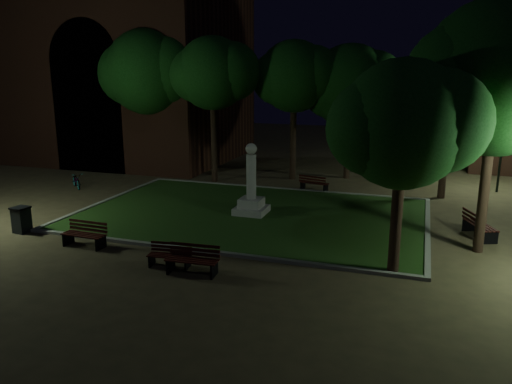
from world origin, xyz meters
The scene contains 21 objects.
ground centered at (0.00, 0.00, 0.00)m, with size 80.00×80.00×0.00m, color #473B25.
lawn centered at (0.00, 2.00, 0.04)m, with size 15.00×10.00×0.08m, color #224315.
lawn_kerb centered at (0.00, 2.00, 0.06)m, with size 15.40×10.40×0.12m.
monument centered at (0.00, 2.00, 0.96)m, with size 1.40×1.40×3.20m.
building_main centered at (-15.86, 13.79, 7.38)m, with size 20.00×12.00×15.00m.
tree_north_wl centered at (-4.25, 7.92, 6.21)m, with size 5.07×4.14×8.29m.
tree_north_er centered at (2.99, 11.32, 5.49)m, with size 5.94×4.85×7.92m.
tree_ne centered at (8.34, 8.05, 5.20)m, with size 5.65×4.61×7.51m.
tree_east centered at (9.44, 0.19, 6.15)m, with size 6.49×5.30×8.80m.
tree_se centered at (6.61, -2.84, 4.80)m, with size 4.87×3.98×6.80m.
tree_nw centered at (-8.66, 8.46, 6.28)m, with size 6.27×5.12×8.84m.
tree_far_north centered at (-0.07, 10.01, 6.03)m, with size 5.09×4.15×8.12m.
lamppost_nw centered at (-11.20, 8.96, 3.09)m, with size 1.18×0.28×4.41m.
lamppost_ne centered at (11.12, 10.34, 3.29)m, with size 1.18×0.28×4.75m.
bench_near_left centered at (-0.59, -4.62, 0.37)m, with size 1.49×0.68×0.79m.
bench_near_right centered at (0.40, -4.92, 0.44)m, with size 1.75×0.71×0.94m.
bench_west_near centered at (-4.52, -3.87, 0.44)m, with size 1.71×0.65×0.93m.
bench_right_side centered at (9.45, 1.90, 0.47)m, with size 1.26×1.91×0.99m.
bench_far_side centered at (1.70, 7.43, 0.41)m, with size 1.66×0.90×0.87m.
trash_bin centered at (-7.98, -3.31, 0.54)m, with size 0.68×0.68×1.06m.
bicycle centered at (-10.94, 3.89, 0.43)m, with size 0.58×1.65×0.87m, color black.
Camera 1 is at (7.13, -18.54, 6.41)m, focal length 35.00 mm.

